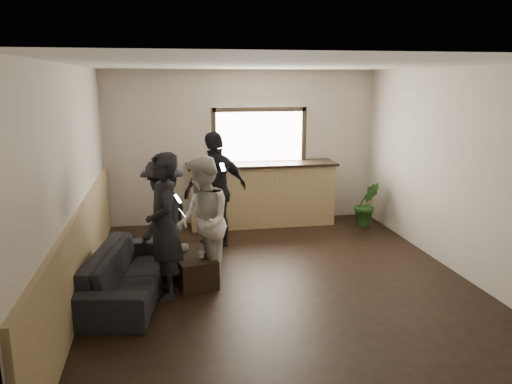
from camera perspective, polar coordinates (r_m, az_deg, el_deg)
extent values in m
cube|color=black|center=(6.75, 2.63, -10.15)|extent=(5.00, 6.00, 0.01)
cube|color=silver|center=(6.22, 2.90, 14.34)|extent=(5.00, 6.00, 0.01)
cube|color=beige|center=(9.24, -1.52, 5.13)|extent=(5.00, 0.01, 2.80)
cube|color=beige|center=(3.59, 13.92, -7.63)|extent=(5.00, 0.01, 2.80)
cube|color=beige|center=(6.26, -20.10, 0.68)|extent=(0.01, 6.00, 2.80)
cube|color=beige|center=(7.32, 22.19, 2.17)|extent=(0.01, 6.00, 2.80)
cube|color=#A0865A|center=(6.48, -19.27, -6.68)|extent=(0.06, 5.90, 1.10)
cube|color=tan|center=(9.14, 0.68, -0.37)|extent=(2.60, 0.60, 1.10)
cube|color=black|center=(9.03, 0.69, 3.19)|extent=(2.70, 0.68, 0.05)
cube|color=white|center=(9.23, 0.36, 6.38)|extent=(1.60, 0.06, 0.90)
cube|color=#3F3326|center=(9.16, 0.40, 9.41)|extent=(1.72, 0.08, 0.08)
cube|color=#3F3326|center=(9.08, -4.85, 6.23)|extent=(0.08, 0.08, 1.06)
cube|color=#3F3326|center=(9.40, 5.46, 6.44)|extent=(0.08, 0.08, 1.06)
imported|color=black|center=(6.41, -14.33, -8.95)|extent=(1.13, 2.14, 0.59)
cube|color=black|center=(6.73, -7.23, -8.57)|extent=(0.64, 0.93, 0.38)
imported|color=silver|center=(6.78, -8.18, -6.32)|extent=(0.13, 0.13, 0.09)
imported|color=silver|center=(6.50, -6.25, -7.12)|extent=(0.13, 0.13, 0.09)
imported|color=#2D6623|center=(9.28, 12.52, -1.35)|extent=(0.47, 0.39, 0.82)
imported|color=black|center=(6.12, -10.47, -3.88)|extent=(0.50, 0.70, 1.79)
cube|color=black|center=(6.10, -8.48, -2.30)|extent=(0.10, 0.08, 0.12)
cube|color=white|center=(6.09, -8.48, -2.28)|extent=(0.08, 0.07, 0.11)
imported|color=beige|center=(6.39, -6.12, -3.49)|extent=(0.72, 0.88, 1.70)
cube|color=black|center=(6.38, -4.21, -1.80)|extent=(0.10, 0.08, 0.12)
cube|color=white|center=(6.37, -4.20, -1.78)|extent=(0.08, 0.07, 0.11)
imported|color=black|center=(6.93, -10.48, -2.76)|extent=(1.02, 1.19, 1.60)
cube|color=black|center=(6.76, -8.93, -0.78)|extent=(0.11, 0.11, 0.12)
cube|color=white|center=(6.75, -8.93, -0.76)|extent=(0.10, 0.09, 0.11)
imported|color=black|center=(7.85, -4.60, 0.19)|extent=(1.17, 0.84, 1.85)
cube|color=black|center=(7.58, -3.84, 2.85)|extent=(0.10, 0.11, 0.12)
cube|color=white|center=(7.58, -3.84, 2.87)|extent=(0.09, 0.10, 0.11)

